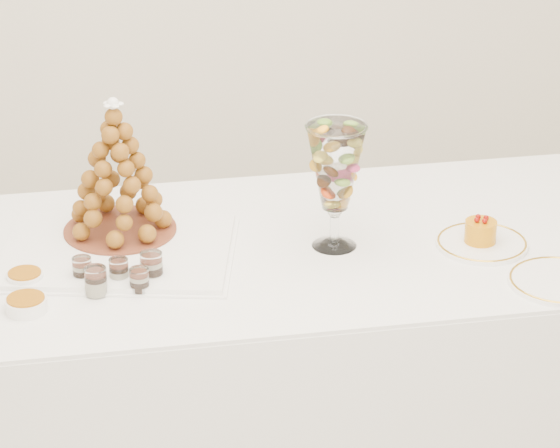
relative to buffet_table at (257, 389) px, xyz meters
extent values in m
cube|color=white|center=(0.00, 0.00, -0.01)|extent=(2.22, 0.89, 0.83)
cube|color=white|center=(0.00, 0.00, 0.42)|extent=(2.21, 0.89, 0.01)
cube|color=white|center=(-0.35, 0.02, 0.43)|extent=(0.64, 0.53, 0.02)
cylinder|color=white|center=(0.20, -0.02, 0.43)|extent=(0.11, 0.11, 0.02)
cylinder|color=white|center=(0.20, -0.02, 0.48)|extent=(0.02, 0.02, 0.08)
sphere|color=white|center=(0.20, -0.02, 0.52)|extent=(0.04, 0.04, 0.04)
cylinder|color=white|center=(0.56, -0.09, 0.43)|extent=(0.23, 0.23, 0.01)
cylinder|color=white|center=(0.68, -0.32, 0.43)|extent=(0.25, 0.25, 0.01)
cylinder|color=white|center=(-0.44, -0.11, 0.45)|extent=(0.05, 0.05, 0.06)
cylinder|color=white|center=(-0.35, -0.13, 0.45)|extent=(0.05, 0.05, 0.06)
cylinder|color=white|center=(-0.27, -0.13, 0.46)|extent=(0.07, 0.07, 0.07)
cylinder|color=white|center=(-0.41, -0.18, 0.46)|extent=(0.06, 0.06, 0.07)
cylinder|color=white|center=(-0.31, -0.18, 0.45)|extent=(0.05, 0.05, 0.06)
cylinder|color=white|center=(-0.57, -0.09, 0.43)|extent=(0.09, 0.09, 0.03)
cylinder|color=white|center=(-0.57, -0.23, 0.44)|extent=(0.10, 0.10, 0.03)
cylinder|color=brown|center=(-0.33, 0.12, 0.44)|extent=(0.29, 0.29, 0.01)
cone|color=brown|center=(-0.33, 0.12, 0.62)|extent=(0.26, 0.26, 0.35)
sphere|color=white|center=(-0.33, 0.12, 0.78)|extent=(0.03, 0.03, 0.03)
cylinder|color=#CC7C09|center=(0.56, -0.09, 0.46)|extent=(0.08, 0.08, 0.06)
sphere|color=#820B04|center=(0.57, -0.08, 0.49)|extent=(0.01, 0.01, 0.01)
sphere|color=#820B04|center=(0.55, -0.08, 0.49)|extent=(0.01, 0.01, 0.01)
sphere|color=#820B04|center=(0.54, -0.09, 0.49)|extent=(0.01, 0.01, 0.01)
sphere|color=#820B04|center=(0.56, -0.10, 0.49)|extent=(0.01, 0.01, 0.01)
camera|label=1|loc=(-0.47, -2.94, 1.92)|focal=85.00mm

